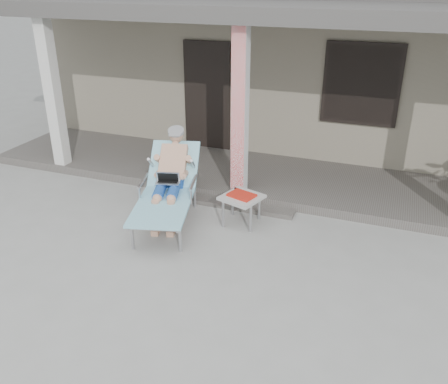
% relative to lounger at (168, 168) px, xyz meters
% --- Properties ---
extents(ground, '(60.00, 60.00, 0.00)m').
position_rel_lounger_xyz_m(ground, '(0.78, -1.19, -0.80)').
color(ground, '#9E9E99').
rests_on(ground, ground).
extents(house, '(10.40, 5.40, 3.30)m').
position_rel_lounger_xyz_m(house, '(0.78, 5.31, 0.86)').
color(house, gray).
rests_on(house, ground).
extents(porch_deck, '(10.00, 2.00, 0.15)m').
position_rel_lounger_xyz_m(porch_deck, '(0.78, 1.81, -0.73)').
color(porch_deck, '#605B56').
rests_on(porch_deck, ground).
extents(porch_overhang, '(10.00, 2.30, 2.85)m').
position_rel_lounger_xyz_m(porch_overhang, '(0.78, 1.76, 1.99)').
color(porch_overhang, silver).
rests_on(porch_overhang, porch_deck).
extents(porch_step, '(2.00, 0.30, 0.07)m').
position_rel_lounger_xyz_m(porch_step, '(0.78, 0.66, -0.77)').
color(porch_step, '#605B56').
rests_on(porch_step, ground).
extents(lounger, '(1.24, 2.07, 1.30)m').
position_rel_lounger_xyz_m(lounger, '(0.00, 0.00, 0.00)').
color(lounger, '#B7B7BC').
rests_on(lounger, ground).
extents(side_table, '(0.67, 0.67, 0.48)m').
position_rel_lounger_xyz_m(side_table, '(1.09, 0.19, -0.40)').
color(side_table, '#B6B6B1').
rests_on(side_table, ground).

